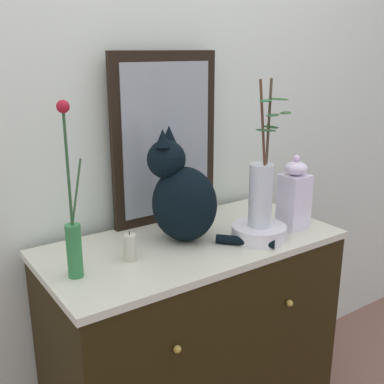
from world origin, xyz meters
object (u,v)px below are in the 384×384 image
candle_pillar (130,248)px  sideboard (192,351)px  mirror_leaning (165,139)px  cat_sitting (182,196)px  bowl_porcelain (259,232)px  jar_lidded_porcelain (294,196)px  vase_glass_clear (261,189)px  vase_slim_green (73,231)px

candle_pillar → sideboard: bearing=4.8°
sideboard → candle_pillar: size_ratio=10.58×
mirror_leaning → cat_sitting: (-0.06, -0.21, -0.16)m
candle_pillar → bowl_porcelain: bearing=-12.2°
cat_sitting → bowl_porcelain: (0.23, -0.15, -0.14)m
bowl_porcelain → mirror_leaning: bearing=115.2°
cat_sitting → jar_lidded_porcelain: size_ratio=1.43×
bowl_porcelain → jar_lidded_porcelain: size_ratio=0.69×
vase_glass_clear → candle_pillar: 0.49m
sideboard → jar_lidded_porcelain: size_ratio=3.76×
bowl_porcelain → jar_lidded_porcelain: 0.21m
sideboard → jar_lidded_porcelain: (0.39, -0.11, 0.58)m
cat_sitting → candle_pillar: 0.26m
sideboard → cat_sitting: size_ratio=2.64×
cat_sitting → vase_glass_clear: vase_glass_clear is taller
cat_sitting → jar_lidded_porcelain: cat_sitting is taller
mirror_leaning → jar_lidded_porcelain: mirror_leaning is taller
sideboard → jar_lidded_porcelain: 0.71m
vase_slim_green → bowl_porcelain: (0.65, -0.09, -0.12)m
vase_slim_green → jar_lidded_porcelain: (0.83, -0.08, -0.02)m
mirror_leaning → vase_slim_green: (-0.48, -0.26, -0.18)m
sideboard → cat_sitting: cat_sitting is taller
sideboard → jar_lidded_porcelain: jar_lidded_porcelain is taller
vase_slim_green → mirror_leaning: bearing=28.9°
sideboard → mirror_leaning: size_ratio=1.64×
vase_slim_green → candle_pillar: bearing=2.6°
jar_lidded_porcelain → candle_pillar: 0.65m
cat_sitting → vase_slim_green: bearing=-172.3°
cat_sitting → bowl_porcelain: cat_sitting is taller
cat_sitting → vase_slim_green: size_ratio=0.77×
cat_sitting → jar_lidded_porcelain: (0.41, -0.13, -0.04)m
sideboard → mirror_leaning: mirror_leaning is taller
bowl_porcelain → jar_lidded_porcelain: bearing=4.0°
mirror_leaning → cat_sitting: 0.27m
vase_glass_clear → jar_lidded_porcelain: bearing=4.8°
sideboard → mirror_leaning: (0.04, 0.23, 0.78)m
cat_sitting → vase_slim_green: (-0.42, -0.06, -0.02)m
cat_sitting → sideboard: bearing=-47.5°
mirror_leaning → bowl_porcelain: 0.49m
mirror_leaning → vase_glass_clear: (0.17, -0.36, -0.14)m
mirror_leaning → jar_lidded_porcelain: (0.35, -0.34, -0.20)m
candle_pillar → vase_slim_green: bearing=-177.4°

